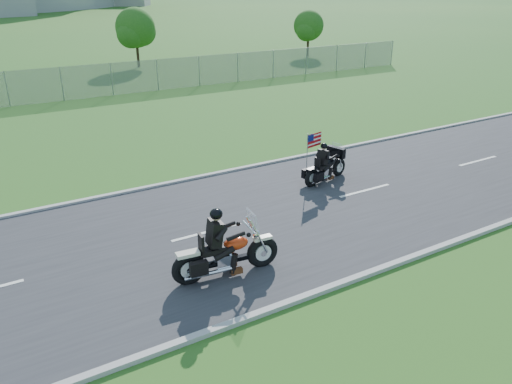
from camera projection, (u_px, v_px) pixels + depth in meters
ground at (266, 218)px, 15.30m from camera, size 420.00×420.00×0.00m
road at (266, 217)px, 15.29m from camera, size 120.00×8.00×0.04m
curb_north at (209, 175)px, 18.48m from camera, size 120.00×0.18×0.12m
curb_south at (354, 279)px, 12.08m from camera, size 120.00×0.18×0.12m
fence at (7, 89)px, 28.38m from camera, size 60.00×0.03×2.00m
tree_fence_near at (136, 30)px, 40.73m from camera, size 3.52×3.28×4.75m
tree_fence_far at (309, 27)px, 46.79m from camera, size 3.08×2.87×4.20m
motorcycle_lead at (225, 255)px, 12.08m from camera, size 2.78×0.85×1.87m
motorcycle_follow at (326, 168)px, 17.86m from camera, size 2.19×0.95×1.85m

